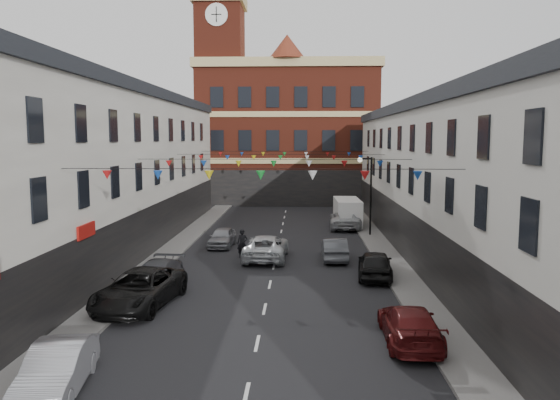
# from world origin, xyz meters

# --- Properties ---
(ground) EXTENTS (160.00, 160.00, 0.00)m
(ground) POSITION_xyz_m (0.00, 0.00, 0.00)
(ground) COLOR black
(ground) RESTS_ON ground
(pavement_left) EXTENTS (1.80, 64.00, 0.15)m
(pavement_left) POSITION_xyz_m (-6.90, 2.00, 0.07)
(pavement_left) COLOR #605E5B
(pavement_left) RESTS_ON ground
(pavement_right) EXTENTS (1.80, 64.00, 0.15)m
(pavement_right) POSITION_xyz_m (6.90, 2.00, 0.07)
(pavement_right) COLOR #605E5B
(pavement_right) RESTS_ON ground
(terrace_left) EXTENTS (8.40, 56.00, 10.70)m
(terrace_left) POSITION_xyz_m (-11.78, 1.00, 5.35)
(terrace_left) COLOR beige
(terrace_left) RESTS_ON ground
(terrace_right) EXTENTS (8.40, 56.00, 9.70)m
(terrace_right) POSITION_xyz_m (11.78, 1.00, 4.85)
(terrace_right) COLOR beige
(terrace_right) RESTS_ON ground
(civic_building) EXTENTS (20.60, 13.30, 18.50)m
(civic_building) POSITION_xyz_m (0.00, 37.95, 8.14)
(civic_building) COLOR maroon
(civic_building) RESTS_ON ground
(clock_tower) EXTENTS (5.60, 5.60, 30.00)m
(clock_tower) POSITION_xyz_m (-7.50, 35.00, 14.93)
(clock_tower) COLOR maroon
(clock_tower) RESTS_ON ground
(distant_hill) EXTENTS (40.00, 14.00, 10.00)m
(distant_hill) POSITION_xyz_m (-4.00, 62.00, 5.00)
(distant_hill) COLOR #345326
(distant_hill) RESTS_ON ground
(street_lamp) EXTENTS (1.10, 0.36, 6.00)m
(street_lamp) POSITION_xyz_m (6.55, 14.00, 3.90)
(street_lamp) COLOR black
(street_lamp) RESTS_ON ground
(car_left_b) EXTENTS (2.05, 4.43, 1.41)m
(car_left_b) POSITION_xyz_m (-5.50, -12.04, 0.70)
(car_left_b) COLOR #A1A2A8
(car_left_b) RESTS_ON ground
(car_left_c) EXTENTS (3.43, 6.07, 1.60)m
(car_left_c) POSITION_xyz_m (-5.50, -3.89, 0.80)
(car_left_c) COLOR black
(car_left_c) RESTS_ON ground
(car_left_d) EXTENTS (2.26, 4.87, 1.38)m
(car_left_d) POSITION_xyz_m (-5.50, -1.24, 0.69)
(car_left_d) COLOR #3C3D43
(car_left_d) RESTS_ON ground
(car_left_e) EXTENTS (1.77, 3.92, 1.31)m
(car_left_e) POSITION_xyz_m (-3.82, 9.68, 0.65)
(car_left_e) COLOR gray
(car_left_e) RESTS_ON ground
(car_right_c) EXTENTS (2.01, 4.74, 1.37)m
(car_right_c) POSITION_xyz_m (5.50, -7.73, 0.68)
(car_right_c) COLOR #541011
(car_right_c) RESTS_ON ground
(car_right_d) EXTENTS (2.20, 4.54, 1.49)m
(car_right_d) POSITION_xyz_m (5.50, 1.53, 0.75)
(car_right_d) COLOR black
(car_right_d) RESTS_ON ground
(car_right_e) EXTENTS (1.49, 4.14, 1.36)m
(car_right_e) POSITION_xyz_m (3.60, 5.85, 0.68)
(car_right_e) COLOR #4D4F55
(car_right_e) RESTS_ON ground
(car_right_f) EXTENTS (2.72, 5.47, 1.49)m
(car_right_f) POSITION_xyz_m (5.21, 17.74, 0.74)
(car_right_f) COLOR #AAACAF
(car_right_f) RESTS_ON ground
(moving_car) EXTENTS (2.67, 5.47, 1.50)m
(moving_car) POSITION_xyz_m (-0.56, 5.91, 0.75)
(moving_car) COLOR silver
(moving_car) RESTS_ON ground
(white_van) EXTENTS (2.10, 5.24, 2.30)m
(white_van) POSITION_xyz_m (5.49, 18.98, 1.15)
(white_van) COLOR white
(white_van) RESTS_ON ground
(pedestrian) EXTENTS (0.67, 0.45, 1.81)m
(pedestrian) POSITION_xyz_m (-2.06, 6.18, 0.90)
(pedestrian) COLOR black
(pedestrian) RESTS_ON ground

